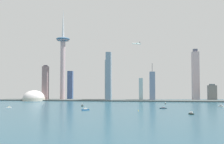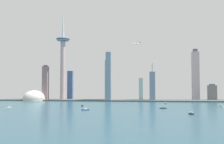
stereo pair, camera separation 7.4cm
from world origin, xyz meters
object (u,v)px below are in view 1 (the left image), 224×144
object	(u,v)px
skyscraper_2	(45,83)
skyscraper_1	(109,77)
airplane	(136,44)
boat_2	(85,109)
channel_buoy_0	(138,110)
skyscraper_4	(152,86)
skyscraper_3	(141,89)
boat_5	(165,103)
skyscraper_5	(108,80)
skyscraper_6	(70,85)
observation_tower	(63,56)
boat_4	(9,107)
stadium_dome	(34,98)
boat_3	(191,113)
boat_6	(82,105)
skyscraper_7	(212,93)
skyscraper_0	(196,75)
boat_7	(221,106)
boat_0	(163,108)

from	to	relation	value
skyscraper_2	skyscraper_1	bearing A→B (deg)	-3.03
skyscraper_1	airplane	world-z (taller)	airplane
boat_2	channel_buoy_0	bearing A→B (deg)	141.70
skyscraper_1	skyscraper_4	size ratio (longest dim) A/B	1.29
skyscraper_3	boat_5	size ratio (longest dim) A/B	8.68
skyscraper_5	skyscraper_6	world-z (taller)	skyscraper_5
skyscraper_5	skyscraper_6	size ratio (longest dim) A/B	1.34
observation_tower	skyscraper_3	size ratio (longest dim) A/B	4.22
boat_4	channel_buoy_0	world-z (taller)	boat_4
stadium_dome	airplane	size ratio (longest dim) A/B	2.79
boat_3	boat_6	world-z (taller)	boat_6
boat_5	boat_4	bearing A→B (deg)	138.62
skyscraper_3	boat_4	world-z (taller)	skyscraper_3
skyscraper_4	skyscraper_5	size ratio (longest dim) A/B	0.90
boat_2	airplane	world-z (taller)	airplane
skyscraper_1	boat_4	distance (m)	354.96
skyscraper_7	boat_6	bearing A→B (deg)	-142.86
boat_2	skyscraper_0	bearing A→B (deg)	-160.39
stadium_dome	boat_3	xyz separation A→B (m)	(453.02, -371.41, -7.52)
skyscraper_3	skyscraper_7	xyz separation A→B (m)	(236.79, 39.36, -11.06)
skyscraper_2	skyscraper_7	world-z (taller)	skyscraper_2
skyscraper_3	boat_4	size ratio (longest dim) A/B	6.47
boat_7	boat_0	bearing A→B (deg)	61.02
skyscraper_7	skyscraper_4	bearing A→B (deg)	-167.16
observation_tower	boat_4	world-z (taller)	observation_tower
skyscraper_2	skyscraper_3	world-z (taller)	skyscraper_2
skyscraper_4	boat_2	xyz separation A→B (m)	(-146.25, -342.71, -46.74)
observation_tower	boat_5	size ratio (longest dim) A/B	36.66
boat_3	skyscraper_0	bearing A→B (deg)	-63.13
boat_7	skyscraper_4	bearing A→B (deg)	-17.45
skyscraper_3	boat_2	xyz separation A→B (m)	(-108.95, -348.84, -36.23)
skyscraper_4	boat_6	bearing A→B (deg)	-126.46
stadium_dome	boat_6	xyz separation A→B (m)	(216.22, -211.03, -7.55)
skyscraper_3	boat_5	bearing A→B (deg)	-62.08
skyscraper_4	boat_7	bearing A→B (deg)	-53.37
skyscraper_2	boat_6	world-z (taller)	skyscraper_2
airplane	boat_3	bearing A→B (deg)	80.73
skyscraper_7	boat_7	world-z (taller)	skyscraper_7
skyscraper_1	boat_3	distance (m)	437.07
boat_7	channel_buoy_0	world-z (taller)	boat_7
skyscraper_6	boat_7	bearing A→B (deg)	-30.88
boat_0	boat_5	size ratio (longest dim) A/B	1.86
skyscraper_1	boat_0	distance (m)	315.38
boat_5	channel_buoy_0	xyz separation A→B (m)	(-69.18, -221.09, -0.23)
skyscraper_7	skyscraper_5	bearing A→B (deg)	-175.37
boat_3	channel_buoy_0	size ratio (longest dim) A/B	3.44
boat_5	boat_7	distance (m)	153.31
skyscraper_0	boat_6	size ratio (longest dim) A/B	15.74
skyscraper_6	boat_6	world-z (taller)	skyscraper_6
stadium_dome	boat_4	xyz separation A→B (m)	(60.16, -279.98, -8.03)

